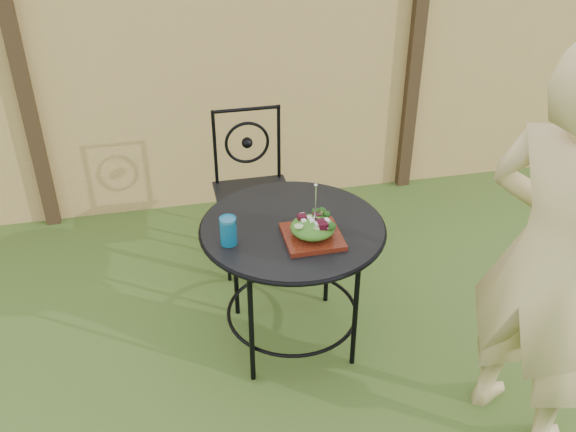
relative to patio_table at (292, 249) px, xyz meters
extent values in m
plane|color=#294817|center=(-0.08, -0.63, -0.59)|extent=(60.00, 60.00, 0.00)
cube|color=#E4BD71|center=(-0.08, 1.57, 0.31)|extent=(8.00, 0.05, 1.80)
cube|color=black|center=(-1.38, 1.52, 0.36)|extent=(0.09, 0.09, 1.90)
cube|color=black|center=(1.22, 1.52, 0.36)|extent=(0.09, 0.09, 1.90)
cylinder|color=black|center=(0.00, 0.00, 0.13)|extent=(0.90, 0.90, 0.02)
torus|color=black|center=(0.00, 0.00, 0.12)|extent=(0.92, 0.92, 0.02)
torus|color=black|center=(0.00, 0.00, -0.41)|extent=(0.70, 0.70, 0.02)
cylinder|color=black|center=(0.26, 0.26, -0.23)|extent=(0.03, 0.03, 0.71)
cylinder|color=black|center=(-0.26, 0.26, -0.23)|extent=(0.03, 0.03, 0.71)
cylinder|color=black|center=(-0.26, -0.26, -0.23)|extent=(0.03, 0.03, 0.71)
cylinder|color=black|center=(0.26, -0.26, -0.23)|extent=(0.03, 0.03, 0.71)
cube|color=black|center=(-0.06, 0.78, -0.14)|extent=(0.46, 0.46, 0.03)
cylinder|color=black|center=(-0.06, 0.99, 0.35)|extent=(0.42, 0.02, 0.02)
torus|color=black|center=(-0.06, 0.99, 0.13)|extent=(0.28, 0.02, 0.28)
cylinder|color=black|center=(-0.26, 0.58, -0.37)|extent=(0.02, 0.02, 0.44)
cylinder|color=black|center=(0.14, 0.58, -0.37)|extent=(0.02, 0.02, 0.44)
cylinder|color=black|center=(-0.26, 0.98, -0.37)|extent=(0.02, 0.02, 0.44)
cylinder|color=black|center=(0.14, 0.98, -0.37)|extent=(0.02, 0.02, 0.44)
cylinder|color=black|center=(-0.26, 0.99, 0.11)|extent=(0.02, 0.02, 0.50)
cylinder|color=black|center=(0.14, 0.99, 0.11)|extent=(0.02, 0.02, 0.50)
imported|color=tan|center=(0.89, -0.77, 0.33)|extent=(0.68, 0.79, 1.83)
cube|color=#40090A|center=(0.07, -0.13, 0.15)|extent=(0.27, 0.27, 0.02)
ellipsoid|color=#235614|center=(0.07, -0.13, 0.20)|extent=(0.21, 0.21, 0.08)
cylinder|color=silver|center=(0.08, -0.13, 0.33)|extent=(0.01, 0.01, 0.18)
cylinder|color=#0C6392|center=(-0.33, -0.09, 0.21)|extent=(0.08, 0.08, 0.14)
camera|label=1|loc=(-0.59, -2.58, 1.84)|focal=40.00mm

